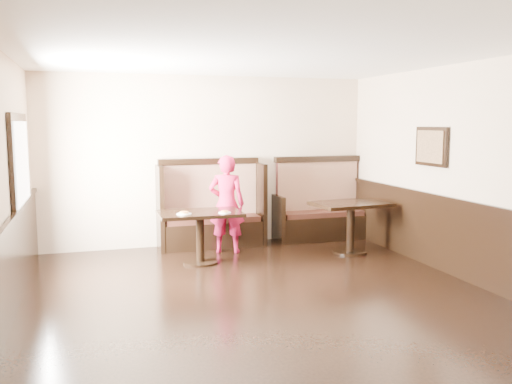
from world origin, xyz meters
name	(u,v)px	position (x,y,z in m)	size (l,w,h in m)	color
ground	(277,311)	(0.00, 0.00, 0.00)	(7.00, 7.00, 0.00)	black
room_shell	(243,247)	(-0.30, 0.28, 0.67)	(7.00, 7.00, 7.00)	beige
booth_main	(211,215)	(0.00, 3.30, 0.53)	(1.75, 0.72, 1.45)	black
booth_neighbor	(320,212)	(1.95, 3.29, 0.48)	(1.65, 0.72, 1.45)	black
table_main	(200,224)	(-0.39, 2.26, 0.58)	(1.19, 0.75, 0.76)	black
table_neighbor	(351,215)	(1.99, 2.19, 0.60)	(1.21, 0.85, 0.80)	black
child	(227,204)	(0.14, 2.79, 0.77)	(0.56, 0.37, 1.54)	#B2123D
pizza_plate_left	(184,213)	(-0.64, 2.12, 0.77)	(0.21, 0.21, 0.04)	white
pizza_plate_right	(225,212)	(-0.07, 2.06, 0.77)	(0.18, 0.18, 0.03)	white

